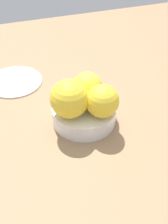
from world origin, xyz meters
TOP-DOWN VIEW (x-y plane):
  - ground_plane at (0.00, 0.00)cm, footprint 110.00×110.00cm
  - fruit_bowl at (0.00, 0.00)cm, footprint 13.27×13.27cm
  - orange_in_bowl_0 at (3.33, 1.33)cm, footprint 7.52×7.52cm
  - orange_in_bowl_1 at (-1.42, -2.17)cm, footprint 6.14×6.14cm
  - orange_in_bowl_2 at (-2.53, 3.34)cm, footprint 6.48×6.48cm
  - side_plate at (11.79, -18.84)cm, footprint 13.66×13.66cm

SIDE VIEW (x-z plane):
  - ground_plane at x=0.00cm, z-range -2.00..0.00cm
  - side_plate at x=11.79cm, z-range 0.00..0.80cm
  - fruit_bowl at x=0.00cm, z-range -0.10..3.56cm
  - orange_in_bowl_1 at x=-1.42cm, z-range 3.66..9.79cm
  - orange_in_bowl_2 at x=-2.53cm, z-range 3.66..10.14cm
  - orange_in_bowl_0 at x=3.33cm, z-range 3.66..11.18cm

